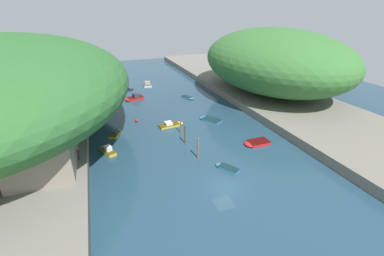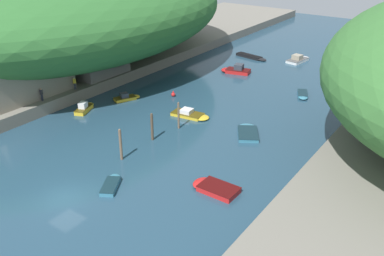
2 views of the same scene
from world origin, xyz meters
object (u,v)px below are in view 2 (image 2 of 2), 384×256
boat_navy_launch (127,97)px  boat_small_dinghy (248,132)px  person_by_boathouse (41,94)px  boat_red_skiff (303,95)px  boat_cabin_cruiser (235,70)px  boat_open_rowboat (85,108)px  boathouse_shed (93,58)px  waterfront_building (17,59)px  boat_near_quay (252,57)px  boat_yellow_tender (111,184)px  channel_buoy_near (173,94)px  boat_moored_right (214,187)px  person_on_quay (74,82)px  boat_far_upstream (191,115)px  boat_white_cruiser (299,59)px

boat_navy_launch → boat_small_dinghy: (18.62, 0.14, -0.10)m
person_by_boathouse → boat_red_skiff: bearing=-60.7°
boat_cabin_cruiser → boat_open_rowboat: boat_cabin_cruiser is taller
boathouse_shed → boat_small_dinghy: (27.31, -2.19, -3.64)m
waterfront_building → boat_cabin_cruiser: 32.96m
boat_navy_launch → boat_near_quay: boat_navy_launch is taller
boat_red_skiff → boat_small_dinghy: 14.88m
boat_yellow_tender → channel_buoy_near: channel_buoy_near is taller
boat_navy_launch → boat_small_dinghy: bearing=25.7°
boat_open_rowboat → boat_moored_right: bearing=-37.3°
boat_small_dinghy → boat_moored_right: bearing=-107.3°
boat_moored_right → boat_near_quay: bearing=23.6°
waterfront_building → boat_red_skiff: size_ratio=3.25×
waterfront_building → person_on_quay: size_ratio=7.40×
boat_small_dinghy → channel_buoy_near: size_ratio=5.91×
boat_open_rowboat → person_on_quay: bearing=131.1°
boat_cabin_cruiser → person_on_quay: person_on_quay is taller
boat_cabin_cruiser → channel_buoy_near: bearing=160.0°
boathouse_shed → person_on_quay: size_ratio=5.13×
boat_navy_launch → channel_buoy_near: (4.48, 4.56, 0.03)m
boat_navy_launch → boat_open_rowboat: bearing=-82.2°
boat_open_rowboat → boat_moored_right: boat_open_rowboat is taller
boat_open_rowboat → person_by_boathouse: size_ratio=2.40×
boat_navy_launch → boat_cabin_cruiser: bearing=96.9°
boat_near_quay → boat_yellow_tender: (9.04, -44.76, -0.00)m
boathouse_shed → boat_far_upstream: (19.20, -2.04, -3.57)m
boat_red_skiff → channel_buoy_near: (-14.83, -10.44, 0.12)m
boathouse_shed → boat_near_quay: boathouse_shed is taller
boat_red_skiff → boat_navy_launch: 24.46m
boathouse_shed → boat_white_cruiser: (20.84, 28.68, -3.47)m
boat_open_rowboat → boat_yellow_tender: size_ratio=1.09×
boathouse_shed → boat_open_rowboat: size_ratio=2.14×
boat_yellow_tender → boat_small_dinghy: bearing=43.3°
boat_cabin_cruiser → boat_white_cruiser: bearing=-38.9°
boat_white_cruiser → channel_buoy_near: bearing=-98.7°
boat_white_cruiser → channel_buoy_near: (-7.67, -26.44, -0.04)m
boathouse_shed → channel_buoy_near: size_ratio=9.97×
boat_cabin_cruiser → person_by_boathouse: (-11.91, -28.29, 2.12)m
boat_navy_launch → boat_moored_right: boat_navy_launch is taller
boat_far_upstream → person_on_quay: bearing=-81.5°
boathouse_shed → boat_white_cruiser: bearing=54.0°
boat_cabin_cruiser → boat_moored_right: 34.47m
person_on_quay → boat_small_dinghy: bearing=-69.1°
boat_cabin_cruiser → boat_near_quay: 9.26m
boat_white_cruiser → channel_buoy_near: 27.53m
boat_moored_right → person_by_boathouse: bearing=85.1°
boat_white_cruiser → person_by_boathouse: 44.20m
boat_cabin_cruiser → boat_small_dinghy: 22.47m
boat_navy_launch → channel_buoy_near: 6.39m
boat_yellow_tender → person_on_quay: 23.04m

